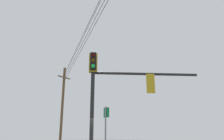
# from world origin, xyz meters

# --- Properties ---
(signal_mast_assembly) EXTENTS (4.46, 4.49, 5.91)m
(signal_mast_assembly) POSITION_xyz_m (-0.06, -0.08, 4.23)
(signal_mast_assembly) COLOR black
(signal_mast_assembly) RESTS_ON ground
(utility_pole_wooden) EXTENTS (1.96, 0.41, 9.16)m
(utility_pole_wooden) POSITION_xyz_m (6.60, 13.03, 4.70)
(utility_pole_wooden) COLOR brown
(utility_pole_wooden) RESTS_ON ground
(route_sign_primary) EXTENTS (0.11, 0.33, 2.92)m
(route_sign_primary) POSITION_xyz_m (-1.46, -0.98, 1.77)
(route_sign_primary) COLOR slate
(route_sign_primary) RESTS_ON ground
(overhead_wire_span) EXTENTS (16.15, 27.34, 1.40)m
(overhead_wire_span) POSITION_xyz_m (-1.47, -0.63, 8.14)
(overhead_wire_span) COLOR black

